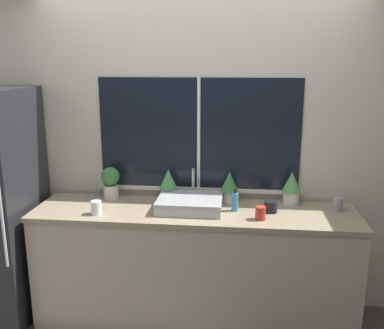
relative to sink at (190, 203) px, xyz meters
The scene contains 12 objects.
wall_back 0.52m from the sink, 83.75° to the left, with size 8.00×0.09×2.70m.
counter 0.50m from the sink, 37.83° to the right, with size 2.41×0.60×0.91m.
sink is the anchor object (origin of this frame).
potted_plant_far_left 0.70m from the sink, 163.95° to the left, with size 0.15×0.15×0.25m.
potted_plant_center_left 0.29m from the sink, 135.48° to the left, with size 0.14×0.14×0.25m.
potted_plant_center_right 0.36m from the sink, 33.61° to the left, with size 0.14×0.14×0.24m.
potted_plant_far_right 0.79m from the sink, 14.06° to the left, with size 0.14×0.14×0.26m.
soap_bottle 0.33m from the sink, ahead, with size 0.05×0.05×0.18m.
mug_red 0.54m from the sink, 18.09° to the right, with size 0.07×0.07×0.10m.
mug_black 0.60m from the sink, ahead, with size 0.10×0.10×0.08m.
mug_white 0.69m from the sink, 163.85° to the right, with size 0.08×0.08×0.10m.
mug_grey 1.10m from the sink, ahead, with size 0.07×0.07×0.10m.
Camera 1 is at (0.31, -2.70, 2.01)m, focal length 40.00 mm.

